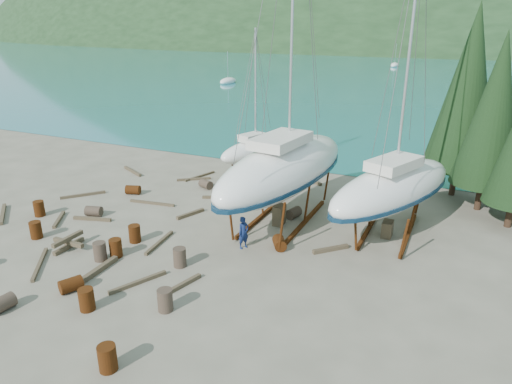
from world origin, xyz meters
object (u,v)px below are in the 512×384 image
at_px(small_sailboat_shore, 254,150).
at_px(worker, 244,233).
at_px(large_sailboat_far, 393,187).
at_px(large_sailboat_near, 284,168).

height_order(small_sailboat_shore, worker, small_sailboat_shore).
distance_m(large_sailboat_far, small_sailboat_shore, 12.69).
distance_m(large_sailboat_near, worker, 4.50).
relative_size(small_sailboat_shore, worker, 6.19).
bearing_deg(small_sailboat_shore, large_sailboat_far, -12.55).
distance_m(large_sailboat_near, small_sailboat_shore, 9.17).
height_order(large_sailboat_near, large_sailboat_far, large_sailboat_near).
xyz_separation_m(large_sailboat_far, worker, (-6.05, -4.69, -1.72)).
xyz_separation_m(large_sailboat_near, worker, (-0.50, -3.87, -2.24)).
xyz_separation_m(small_sailboat_shore, worker, (4.79, -11.23, -0.85)).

